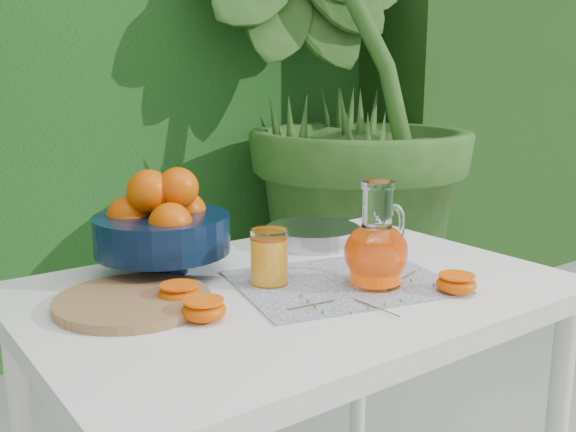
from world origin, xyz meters
TOP-DOWN VIEW (x-y plane):
  - hedge_backdrop at (0.06, 2.06)m, footprint 8.00×1.65m
  - potted_plant_right at (1.05, 1.16)m, footprint 2.97×2.97m
  - white_table at (0.02, 0.03)m, footprint 1.00×0.70m
  - placemat at (0.10, -0.02)m, footprint 0.45×0.39m
  - cutting_board at (-0.28, 0.09)m, footprint 0.32×0.32m
  - fruit_bowl at (-0.15, 0.24)m, footprint 0.31×0.31m
  - juice_pitcher at (0.14, -0.08)m, footprint 0.18×0.15m
  - juice_tumbler at (-0.02, 0.05)m, footprint 0.08×0.08m
  - saute_pan at (0.24, 0.24)m, footprint 0.40×0.24m
  - orange_halves at (-0.06, -0.06)m, footprint 0.53×0.34m
  - thyme_sprigs at (0.08, -0.12)m, footprint 0.33×0.21m

SIDE VIEW (x-z plane):
  - white_table at x=0.02m, z-range 0.29..1.04m
  - placemat at x=0.10m, z-range 0.75..0.75m
  - thyme_sprigs at x=0.08m, z-range 0.75..0.76m
  - cutting_board at x=-0.28m, z-range 0.75..0.77m
  - orange_halves at x=-0.06m, z-range 0.75..0.79m
  - saute_pan at x=0.24m, z-range 0.75..0.79m
  - juice_tumbler at x=-0.02m, z-range 0.75..0.86m
  - juice_pitcher at x=0.14m, z-range 0.72..0.92m
  - fruit_bowl at x=-0.15m, z-range 0.74..0.96m
  - potted_plant_right at x=1.05m, z-range 0.00..2.10m
  - hedge_backdrop at x=0.06m, z-range -0.06..2.44m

